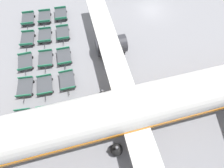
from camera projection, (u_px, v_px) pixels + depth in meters
ground_plane at (151, 10)px, 27.47m from camera, size 500.00×500.00×0.00m
airplane at (140, 106)px, 16.68m from camera, size 35.24×40.63×11.93m
baggage_dolly_row_near_col_a at (28, 19)px, 25.82m from camera, size 3.19×1.87×0.92m
baggage_dolly_row_near_col_b at (28, 39)px, 23.99m from camera, size 3.19×1.86×0.92m
baggage_dolly_row_near_col_c at (25, 62)px, 22.16m from camera, size 3.24×1.99×0.92m
baggage_dolly_row_near_col_d at (25, 87)px, 20.47m from camera, size 3.18×1.85×0.92m
baggage_dolly_row_near_col_e at (22, 121)px, 18.58m from camera, size 3.17×1.83×0.92m
baggage_dolly_row_mid_a_col_a at (45, 17)px, 26.02m from camera, size 3.18×1.85×0.92m
baggage_dolly_row_mid_a_col_b at (45, 36)px, 24.26m from camera, size 3.17×1.84×0.92m
baggage_dolly_row_mid_a_col_c at (46, 59)px, 22.38m from camera, size 3.18×1.86×0.92m
baggage_dolly_row_mid_a_col_d at (45, 85)px, 20.59m from camera, size 3.23×1.95×0.92m
baggage_dolly_row_mid_a_col_e at (45, 118)px, 18.74m from camera, size 3.20×1.88×0.92m
baggage_dolly_row_mid_b_col_a at (61, 14)px, 26.30m from camera, size 3.20×1.89×0.92m
baggage_dolly_row_mid_b_col_b at (63, 33)px, 24.49m from camera, size 3.20×1.90×0.92m
baggage_dolly_row_mid_b_col_c at (64, 57)px, 22.57m from camera, size 3.23×1.95×0.92m
baggage_dolly_row_mid_b_col_d at (67, 81)px, 20.90m from camera, size 3.24×1.98×0.92m
baggage_dolly_row_mid_b_col_e at (68, 113)px, 18.97m from camera, size 3.19×1.86×0.92m
stand_guidance_stripe at (59, 109)px, 19.70m from camera, size 3.44×29.77×0.01m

